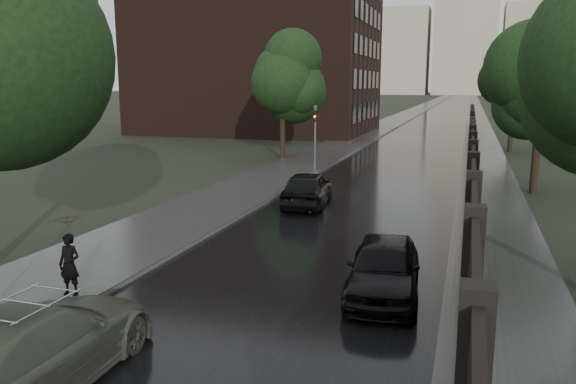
{
  "coord_description": "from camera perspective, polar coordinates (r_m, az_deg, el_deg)",
  "views": [
    {
      "loc": [
        4.37,
        -7.17,
        5.19
      ],
      "look_at": [
        -1.53,
        11.15,
        1.5
      ],
      "focal_mm": 35.0,
      "sensor_mm": 36.0,
      "label": 1
    }
  ],
  "objects": [
    {
      "name": "stalinist_tower",
      "position": [
        308.99,
        17.69,
        16.53
      ],
      "size": [
        92.0,
        30.0,
        159.0
      ],
      "color": "tan",
      "rests_on": "ground"
    },
    {
      "name": "verge_right",
      "position": [
        197.24,
        18.4,
        8.81
      ],
      "size": [
        3.0,
        420.0,
        0.08
      ],
      "primitive_type": "cube",
      "color": "#2D2D2D",
      "rests_on": "ground"
    },
    {
      "name": "tree_right_b",
      "position": [
        29.34,
        24.34,
        9.44
      ],
      "size": [
        4.08,
        4.08,
        7.01
      ],
      "color": "black",
      "rests_on": "ground"
    },
    {
      "name": "tree_left_far",
      "position": [
        39.17,
        -0.56,
        10.93
      ],
      "size": [
        4.25,
        4.25,
        7.39
      ],
      "color": "black",
      "rests_on": "ground"
    },
    {
      "name": "tree_right_c",
      "position": [
        47.27,
        21.99,
        9.79
      ],
      "size": [
        4.08,
        4.08,
        7.01
      ],
      "color": "black",
      "rests_on": "ground"
    },
    {
      "name": "pedestrian_umbrella",
      "position": [
        14.41,
        -21.54,
        -3.75
      ],
      "size": [
        0.91,
        0.93,
        2.38
      ],
      "rotation": [
        0.0,
        0.0,
        0.03
      ],
      "color": "black",
      "rests_on": "sidewalk_left"
    },
    {
      "name": "car_right_near",
      "position": [
        14.23,
        9.71,
        -7.56
      ],
      "size": [
        2.07,
        4.41,
        1.46
      ],
      "primitive_type": "imported",
      "rotation": [
        0.0,
        0.0,
        0.08
      ],
      "color": "black",
      "rests_on": "ground"
    },
    {
      "name": "sidewalk_left",
      "position": [
        197.51,
        15.03,
        9.01
      ],
      "size": [
        4.0,
        420.0,
        0.16
      ],
      "primitive_type": "cube",
      "color": "#2D2D2D",
      "rests_on": "ground"
    },
    {
      "name": "traffic_light",
      "position": [
        33.43,
        2.78,
        6.05
      ],
      "size": [
        0.16,
        0.32,
        4.0
      ],
      "color": "#59595E",
      "rests_on": "ground"
    },
    {
      "name": "fence_right",
      "position": [
        39.41,
        18.14,
        4.23
      ],
      "size": [
        0.45,
        75.72,
        2.7
      ],
      "color": "#383533",
      "rests_on": "ground"
    },
    {
      "name": "hatchback_left",
      "position": [
        24.24,
        1.96,
        0.35
      ],
      "size": [
        2.33,
        4.71,
        1.54
      ],
      "primitive_type": "imported",
      "rotation": [
        0.0,
        0.0,
        3.26
      ],
      "color": "black",
      "rests_on": "ground"
    },
    {
      "name": "brick_building",
      "position": [
        63.44,
        -2.95,
        15.19
      ],
      "size": [
        24.0,
        18.0,
        20.0
      ],
      "primitive_type": "cube",
      "color": "black",
      "rests_on": "ground"
    },
    {
      "name": "volga_sedan",
      "position": [
        10.78,
        -24.71,
        -14.31
      ],
      "size": [
        2.51,
        5.54,
        1.57
      ],
      "primitive_type": "imported",
      "rotation": [
        0.0,
        0.0,
        3.2
      ],
      "color": "#4C5141",
      "rests_on": "ground"
    },
    {
      "name": "road",
      "position": [
        197.28,
        16.79,
        8.9
      ],
      "size": [
        8.0,
        420.0,
        0.02
      ],
      "primitive_type": "cube",
      "color": "black",
      "rests_on": "ground"
    }
  ]
}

